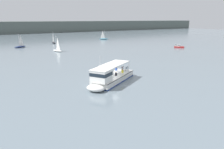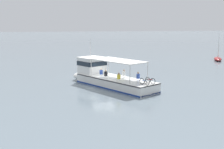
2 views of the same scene
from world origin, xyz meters
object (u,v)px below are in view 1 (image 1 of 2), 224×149
motorboat_off_stern (179,46)px  sailboat_far_right (104,39)px  sailboat_horizon_east (20,46)px  ferry_main (109,78)px  sailboat_near_port (54,42)px  sailboat_near_starboard (57,50)px

motorboat_off_stern → sailboat_far_right: bearing=98.2°
motorboat_off_stern → sailboat_horizon_east: bearing=146.4°
sailboat_horizon_east → sailboat_far_right: size_ratio=1.00×
ferry_main → sailboat_near_port: 69.12m
sailboat_near_port → sailboat_far_right: size_ratio=1.00×
sailboat_horizon_east → motorboat_off_stern: (50.91, -33.82, 0.00)m
sailboat_horizon_east → sailboat_near_port: same height
ferry_main → sailboat_far_right: (41.46, 71.28, -0.48)m
motorboat_off_stern → sailboat_near_port: bearing=130.0°
sailboat_horizon_east → sailboat_near_starboard: 20.02m
sailboat_horizon_east → motorboat_off_stern: sailboat_horizon_east is taller
motorboat_off_stern → sailboat_near_starboard: size_ratio=0.69×
sailboat_horizon_east → motorboat_off_stern: 61.12m
sailboat_horizon_east → sailboat_near_port: size_ratio=1.00×
ferry_main → motorboat_off_stern: (47.95, 26.11, -0.47)m
ferry_main → sailboat_horizon_east: sailboat_horizon_east is taller
ferry_main → sailboat_horizon_east: bearing=92.8°
ferry_main → sailboat_near_starboard: sailboat_near_starboard is taller
ferry_main → sailboat_horizon_east: 60.00m
ferry_main → motorboat_off_stern: bearing=28.6°
sailboat_near_port → sailboat_near_starboard: (-7.41, -26.14, 0.00)m
sailboat_near_port → sailboat_far_right: bearing=6.7°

